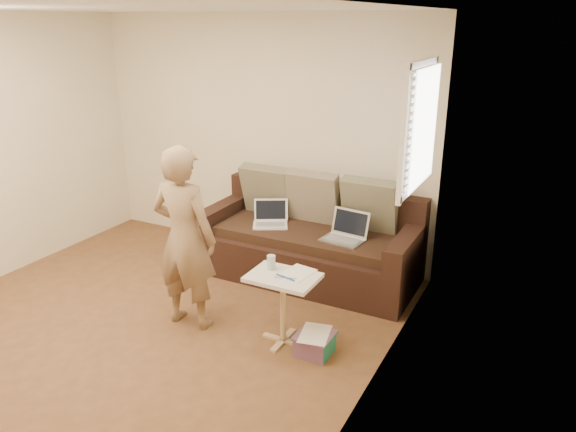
# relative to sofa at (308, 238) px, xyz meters

# --- Properties ---
(floor) EXTENTS (4.50, 4.50, 0.00)m
(floor) POSITION_rel_sofa_xyz_m (-0.84, -1.77, -0.42)
(floor) COLOR brown
(floor) RESTS_ON ground
(ceiling) EXTENTS (4.50, 4.50, 0.00)m
(ceiling) POSITION_rel_sofa_xyz_m (-0.84, -1.77, 2.18)
(ceiling) COLOR white
(ceiling) RESTS_ON wall_back
(wall_back) EXTENTS (4.00, 0.00, 4.00)m
(wall_back) POSITION_rel_sofa_xyz_m (-0.84, 0.48, 0.87)
(wall_back) COLOR beige
(wall_back) RESTS_ON ground
(wall_right) EXTENTS (0.00, 4.50, 4.50)m
(wall_right) POSITION_rel_sofa_xyz_m (1.16, -1.77, 0.87)
(wall_right) COLOR beige
(wall_right) RESTS_ON ground
(window_blinds) EXTENTS (0.12, 0.88, 1.08)m
(window_blinds) POSITION_rel_sofa_xyz_m (1.11, -0.27, 1.28)
(window_blinds) COLOR white
(window_blinds) RESTS_ON wall_right
(sofa) EXTENTS (2.20, 0.95, 0.85)m
(sofa) POSITION_rel_sofa_xyz_m (0.00, 0.00, 0.00)
(sofa) COLOR black
(sofa) RESTS_ON ground
(pillow_left) EXTENTS (0.55, 0.29, 0.57)m
(pillow_left) POSITION_rel_sofa_xyz_m (-0.60, 0.23, 0.37)
(pillow_left) COLOR #65604A
(pillow_left) RESTS_ON sofa
(pillow_mid) EXTENTS (0.55, 0.27, 0.57)m
(pillow_mid) POSITION_rel_sofa_xyz_m (-0.05, 0.22, 0.37)
(pillow_mid) COLOR #756953
(pillow_mid) RESTS_ON sofa
(pillow_right) EXTENTS (0.55, 0.28, 0.57)m
(pillow_right) POSITION_rel_sofa_xyz_m (0.55, 0.25, 0.37)
(pillow_right) COLOR #65604A
(pillow_right) RESTS_ON sofa
(laptop_silver) EXTENTS (0.42, 0.33, 0.26)m
(laptop_silver) POSITION_rel_sofa_xyz_m (0.42, -0.12, 0.10)
(laptop_silver) COLOR #B7BABC
(laptop_silver) RESTS_ON sofa
(laptop_white) EXTENTS (0.43, 0.39, 0.25)m
(laptop_white) POSITION_rel_sofa_xyz_m (-0.39, -0.09, 0.10)
(laptop_white) COLOR white
(laptop_white) RESTS_ON sofa
(person) EXTENTS (0.61, 0.43, 1.60)m
(person) POSITION_rel_sofa_xyz_m (-0.53, -1.30, 0.37)
(person) COLOR olive
(person) RESTS_ON ground
(side_table) EXTENTS (0.55, 0.39, 0.61)m
(side_table) POSITION_rel_sofa_xyz_m (0.34, -1.20, -0.12)
(side_table) COLOR silver
(side_table) RESTS_ON ground
(drinking_glass) EXTENTS (0.07, 0.07, 0.12)m
(drinking_glass) POSITION_rel_sofa_xyz_m (0.20, -1.14, 0.24)
(drinking_glass) COLOR silver
(drinking_glass) RESTS_ON side_table
(scissors) EXTENTS (0.18, 0.11, 0.02)m
(scissors) POSITION_rel_sofa_xyz_m (0.39, -1.24, 0.19)
(scissors) COLOR silver
(scissors) RESTS_ON side_table
(paper_on_table) EXTENTS (0.25, 0.33, 0.00)m
(paper_on_table) POSITION_rel_sofa_xyz_m (0.43, -1.12, 0.18)
(paper_on_table) COLOR white
(paper_on_table) RESTS_ON side_table
(striped_box) EXTENTS (0.29, 0.29, 0.18)m
(striped_box) POSITION_rel_sofa_xyz_m (0.65, -1.24, -0.34)
(striped_box) COLOR #BB1C6F
(striped_box) RESTS_ON ground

